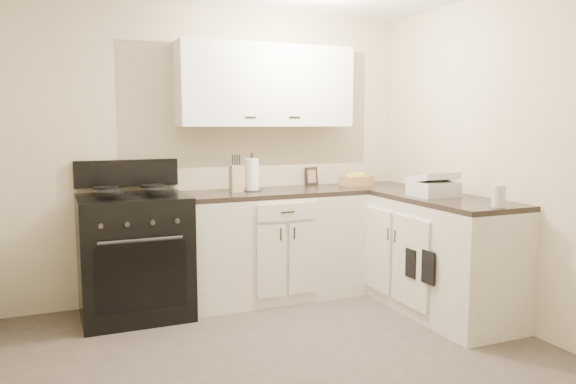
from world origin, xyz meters
name	(u,v)px	position (x,y,z in m)	size (l,w,h in m)	color
floor	(299,374)	(0.00, 0.00, 0.00)	(3.60, 3.60, 0.00)	#473F38
wall_back	(215,154)	(0.00, 1.80, 1.25)	(3.60, 3.60, 0.00)	beige
wall_right	(532,161)	(1.80, 0.00, 1.25)	(3.60, 3.60, 0.00)	beige
wall_front	(556,216)	(0.00, -1.80, 1.25)	(3.60, 3.60, 0.00)	beige
base_cabinets_back	(273,246)	(0.43, 1.50, 0.45)	(1.55, 0.60, 0.90)	white
base_cabinets_right	(420,251)	(1.50, 0.85, 0.45)	(0.60, 1.90, 0.90)	white
countertop_back	(273,193)	(0.43, 1.50, 0.92)	(1.55, 0.60, 0.04)	black
countertop_right	(422,195)	(1.50, 0.85, 0.92)	(0.60, 1.90, 0.04)	black
upper_cabinets	(266,86)	(0.43, 1.65, 1.84)	(1.55, 0.30, 0.70)	white
stove	(135,258)	(-0.76, 1.48, 0.46)	(0.83, 0.71, 1.00)	black
knife_block	(236,179)	(0.11, 1.54, 1.05)	(0.10, 0.09, 0.23)	tan
paper_towel	(252,175)	(0.25, 1.54, 1.08)	(0.11, 0.11, 0.28)	white
picture_frame	(311,176)	(0.92, 1.76, 1.02)	(0.13, 0.02, 0.17)	black
wicker_basket	(357,181)	(1.28, 1.55, 0.99)	(0.27, 0.18, 0.09)	tan
countertop_grill	(433,189)	(1.46, 0.65, 1.00)	(0.32, 0.30, 0.12)	silver
glass_jar	(498,196)	(1.51, 0.00, 1.02)	(0.09, 0.09, 0.15)	silver
oven_mitt_near	(428,267)	(1.18, 0.32, 0.47)	(0.02, 0.14, 0.25)	black
oven_mitt_far	(411,263)	(1.18, 0.53, 0.45)	(0.02, 0.13, 0.22)	black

